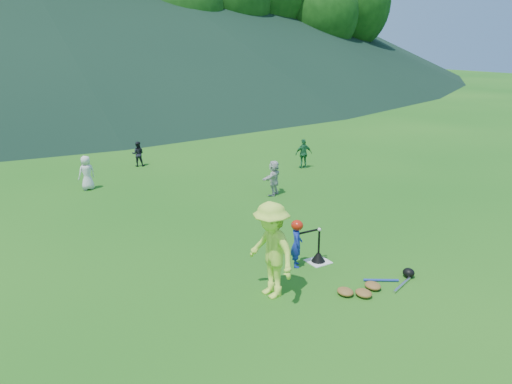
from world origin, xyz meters
TOP-DOWN VIEW (x-y plane):
  - ground at (0.00, 0.00)m, footprint 120.00×120.00m
  - home_plate at (0.00, 0.00)m, footprint 0.45×0.45m
  - baseball at (0.00, 0.00)m, footprint 0.08×0.08m
  - batter_child at (-0.51, 0.10)m, footprint 0.39×0.43m
  - adult_coach at (-1.64, -0.66)m, footprint 0.73×1.20m
  - fielder_a at (-2.79, 7.99)m, footprint 0.59×0.45m
  - fielder_b at (-0.43, 10.05)m, footprint 0.55×0.51m
  - fielder_c at (4.59, 6.60)m, footprint 0.67×0.41m
  - fielder_d at (1.84, 4.45)m, footprint 1.01×0.79m
  - batting_tee at (0.00, 0.00)m, footprint 0.30×0.30m
  - batter_gear at (-0.48, 0.10)m, footprint 0.73×0.26m
  - equipment_pile at (0.14, -1.49)m, footprint 1.80×0.71m
  - outfield_fence at (0.00, 28.00)m, footprint 70.07×0.08m

SIDE VIEW (x-z plane):
  - ground at x=0.00m, z-range 0.00..0.00m
  - home_plate at x=0.00m, z-range 0.00..0.02m
  - equipment_pile at x=0.14m, z-range -0.03..0.16m
  - batting_tee at x=0.00m, z-range -0.21..0.47m
  - fielder_b at x=-0.43m, z-range 0.00..0.92m
  - batter_child at x=-0.51m, z-range 0.00..0.98m
  - fielder_d at x=1.84m, z-range 0.00..1.07m
  - fielder_c at x=4.59m, z-range 0.00..1.07m
  - fielder_a at x=-2.79m, z-range 0.00..1.08m
  - outfield_fence at x=0.00m, z-range 0.03..1.36m
  - baseball at x=0.00m, z-range 0.70..0.78m
  - batter_gear at x=-0.48m, z-range 0.71..1.06m
  - adult_coach at x=-1.64m, z-range 0.00..1.80m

